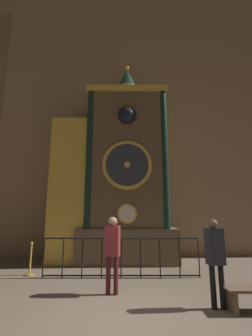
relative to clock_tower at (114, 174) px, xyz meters
name	(u,v)px	position (x,y,z in m)	size (l,w,h in m)	color
ground_plane	(126,323)	(0.48, -4.72, -3.39)	(28.00, 28.00, 0.00)	brown
cathedral_back_wall	(124,109)	(0.39, 1.42, 3.52)	(24.00, 0.32, 13.84)	#997A5B
clock_tower	(114,174)	(0.00, 0.00, 0.00)	(4.90, 1.82, 8.33)	brown
railing_fence	(120,255)	(0.31, -2.04, -2.77)	(4.62, 0.05, 1.13)	black
visitor_near	(111,246)	(0.13, -3.38, -2.32)	(0.38, 0.29, 1.76)	#461518
visitor_far	(214,254)	(2.29, -4.17, -2.35)	(0.37, 0.26, 1.73)	black
stanchion_post	(29,264)	(-2.48, -1.76, -3.08)	(0.28, 0.28, 0.97)	#B28E33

